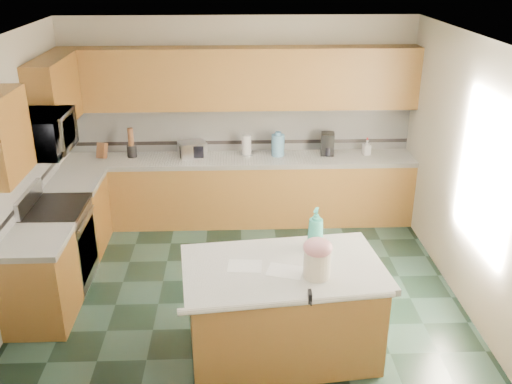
{
  "coord_description": "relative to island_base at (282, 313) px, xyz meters",
  "views": [
    {
      "loc": [
        -0.06,
        -5.11,
        3.44
      ],
      "look_at": [
        0.15,
        0.35,
        1.12
      ],
      "focal_mm": 40.0,
      "sensor_mm": 36.0,
      "label": 1
    }
  ],
  "objects": [
    {
      "name": "paper_sheet_a",
      "position": [
        0.01,
        -0.09,
        0.49
      ],
      "size": [
        0.35,
        0.3,
        0.0
      ],
      "primitive_type": "cube",
      "rotation": [
        0.0,
        0.0,
        -0.28
      ],
      "color": "white",
      "rests_on": "island_top"
    },
    {
      "name": "coffee_carafe",
      "position": [
        0.83,
        2.86,
        0.55
      ],
      "size": [
        0.12,
        0.12,
        0.12
      ],
      "primitive_type": "cylinder",
      "color": "black",
      "rests_on": "back_countertop"
    },
    {
      "name": "island_base",
      "position": [
        0.0,
        0.0,
        0.0
      ],
      "size": [
        1.73,
        1.11,
        0.86
      ],
      "primitive_type": "cube",
      "rotation": [
        0.0,
        0.0,
        0.11
      ],
      "color": "#5D3711",
      "rests_on": "ground"
    },
    {
      "name": "left_upper_cab_rear",
      "position": [
        -2.48,
        2.25,
        1.51
      ],
      "size": [
        0.33,
        1.09,
        0.78
      ],
      "primitive_type": "cube",
      "color": "#5D3711",
      "rests_on": "wall_left"
    },
    {
      "name": "left_counter_front",
      "position": [
        -2.34,
        0.59,
        0.46
      ],
      "size": [
        0.64,
        0.72,
        0.06
      ],
      "primitive_type": "cube",
      "color": "white",
      "rests_on": "left_base_cab_front"
    },
    {
      "name": "left_base_cab_rear",
      "position": [
        -2.34,
        2.12,
        0.0
      ],
      "size": [
        0.6,
        0.82,
        0.86
      ],
      "primitive_type": "cube",
      "color": "#5D3711",
      "rests_on": "ground"
    },
    {
      "name": "utensil_crock",
      "position": [
        -1.77,
        2.91,
        0.57
      ],
      "size": [
        0.13,
        0.13,
        0.16
      ],
      "primitive_type": "cylinder",
      "color": "black",
      "rests_on": "back_countertop"
    },
    {
      "name": "range_body",
      "position": [
        -2.34,
        1.33,
        0.01
      ],
      "size": [
        0.6,
        0.76,
        0.88
      ],
      "primitive_type": "cube",
      "color": "#B7B7BC",
      "rests_on": "ground"
    },
    {
      "name": "soap_bottle_island",
      "position": [
        0.32,
        0.33,
        0.69
      ],
      "size": [
        0.2,
        0.2,
        0.39
      ],
      "primitive_type": "imported",
      "rotation": [
        0.0,
        0.0,
        -0.41
      ],
      "color": "#3ABDA6",
      "rests_on": "island_top"
    },
    {
      "name": "treat_jar_knob_end_r",
      "position": [
        0.31,
        -0.18,
        0.82
      ],
      "size": [
        0.04,
        0.04,
        0.04
      ],
      "primitive_type": "sphere",
      "color": "tan",
      "rests_on": "treat_jar_lid"
    },
    {
      "name": "coffee_maker",
      "position": [
        0.83,
        2.91,
        0.64
      ],
      "size": [
        0.2,
        0.21,
        0.29
      ],
      "primitive_type": "cube",
      "rotation": [
        0.0,
        0.0,
        -0.13
      ],
      "color": "black",
      "rests_on": "back_countertop"
    },
    {
      "name": "window_light_proxy",
      "position": [
        1.95,
        0.63,
        1.07
      ],
      "size": [
        0.02,
        1.4,
        1.1
      ],
      "primitive_type": "cube",
      "color": "white",
      "rests_on": "wall_right"
    },
    {
      "name": "water_jug_neck",
      "position": [
        0.17,
        2.89,
        0.79
      ],
      "size": [
        0.08,
        0.08,
        0.04
      ],
      "primitive_type": "cylinder",
      "color": "#66A4CD",
      "rests_on": "water_jug"
    },
    {
      "name": "treat_jar_knob",
      "position": [
        0.26,
        -0.18,
        0.82
      ],
      "size": [
        0.08,
        0.03,
        0.03
      ],
      "primitive_type": "cylinder",
      "rotation": [
        0.0,
        1.57,
        0.0
      ],
      "color": "tan",
      "rests_on": "treat_jar_lid"
    },
    {
      "name": "back_base_cab",
      "position": [
        -0.34,
        2.83,
        0.0
      ],
      "size": [
        4.6,
        0.6,
        0.86
      ],
      "primitive_type": "cube",
      "color": "#5D3711",
      "rests_on": "ground"
    },
    {
      "name": "island_top",
      "position": [
        0.0,
        0.0,
        0.46
      ],
      "size": [
        1.84,
        1.22,
        0.06
      ],
      "primitive_type": "cube",
      "rotation": [
        0.0,
        0.0,
        0.11
      ],
      "color": "white",
      "rests_on": "island_base"
    },
    {
      "name": "ceiling",
      "position": [
        -0.34,
        0.83,
        2.27
      ],
      "size": [
        4.6,
        4.6,
        0.0
      ],
      "primitive_type": "plane",
      "color": "white",
      "rests_on": "ground"
    },
    {
      "name": "range_handle",
      "position": [
        -2.02,
        1.33,
        0.35
      ],
      "size": [
        0.02,
        0.66,
        0.02
      ],
      "primitive_type": "cylinder",
      "rotation": [
        1.57,
        0.0,
        0.0
      ],
      "color": "#B7B7BC",
      "rests_on": "range_body"
    },
    {
      "name": "clamp_handle",
      "position": [
        0.17,
        -0.56,
        0.48
      ],
      "size": [
        0.02,
        0.07,
        0.02
      ],
      "primitive_type": "cylinder",
      "rotation": [
        1.57,
        0.0,
        0.0
      ],
      "color": "black",
      "rests_on": "island_top"
    },
    {
      "name": "range_cooktop",
      "position": [
        -2.34,
        1.33,
        0.47
      ],
      "size": [
        0.62,
        0.78,
        0.04
      ],
      "primitive_type": "cube",
      "color": "black",
      "rests_on": "range_body"
    },
    {
      "name": "water_jug",
      "position": [
        0.17,
        2.89,
        0.63
      ],
      "size": [
        0.17,
        0.17,
        0.28
      ],
      "primitive_type": "cylinder",
      "color": "#66A4CD",
      "rests_on": "back_countertop"
    },
    {
      "name": "clamp_body",
      "position": [
        0.17,
        -0.5,
        0.5
      ],
      "size": [
        0.03,
        0.1,
        0.09
      ],
      "primitive_type": "cube",
      "rotation": [
        0.0,
        0.0,
        -0.04
      ],
      "color": "black",
      "rests_on": "island_top"
    },
    {
      "name": "left_counter_rear",
      "position": [
        -2.34,
        2.12,
        0.46
      ],
      "size": [
        0.64,
        0.82,
        0.06
      ],
      "primitive_type": "cube",
      "color": "white",
      "rests_on": "left_base_cab_rear"
    },
    {
      "name": "soap_bottle_back",
      "position": [
        1.35,
        2.88,
        0.59
      ],
      "size": [
        0.11,
        0.11,
        0.2
      ],
      "primitive_type": "imported",
      "rotation": [
        0.0,
        0.0,
        0.19
      ],
      "color": "white",
      "rests_on": "back_countertop"
    },
    {
      "name": "toaster_oven",
      "position": [
        -0.97,
        2.88,
        0.59
      ],
      "size": [
        0.41,
        0.34,
        0.2
      ],
      "primitive_type": "cube",
      "rotation": [
        0.0,
        0.0,
        0.32
      ],
      "color": "#B7B7BC",
      "rests_on": "back_countertop"
    },
    {
      "name": "range_backguard",
      "position": [
        -2.6,
        1.33,
        0.59
      ],
      "size": [
        0.06,
        0.76,
        0.18
      ],
      "primitive_type": "cube",
      "color": "#B7B7BC",
      "rests_on": "range_body"
    },
    {
      "name": "utensil_bundle",
      "position": [
        -1.77,
        2.91,
        0.77
      ],
      "size": [
        0.07,
        0.07,
        0.23
      ],
      "primitive_type": "cylinder",
      "color": "#472814",
      "rests_on": "utensil_crock"
    },
    {
      "name": "island_bullnose",
      "position": [
        0.0,
        -0.52,
        0.46
      ],
      "size": [
        1.74,
        0.25,
        0.06
      ],
      "primitive_type": "cylinder",
      "rotation": [
        0.0,
        1.57,
        0.11
      ],
      "color": "white",
      "rests_on": "island_base"
    },
    {
      "name": "left_backsplash",
      "position": [
        -2.63,
        1.38,
        0.81
      ],
      "size": [
        0.02,
        2.3,
        0.63
      ],
      "primitive_type": "cube",
      "color": "silver",
      "rests_on": "wall_left"
    },
    {
      "name": "paper_towel_base",
      "position": [
        -0.25,
        2.93,
        0.5
      ],
      "size": [
        0.18,
        0.18,
        0.01
      ],
      "primitive_type": "cylinder",
      "color": "#B7B7BC",
      "rests_on": "back_countertop"
    },
    {
      "name": "back_upper_cab",
      "position": [
        -0.34,
        2.96,
        1.51
      ],
      "size": [
        4.6,
        0.33,
        0.78
      ],
      "primitive_type": "cube",
      "color": "#5D3711",
      "rests_on": "wall_back"
    },
    {
      "name": "back_backsplash",
      "position": [
        -0.34,
        3.12,
        0.81
      ],
      "size": [
        4.6,
        0.02,
        0.63
      ],
      "primitive_type": "cube",
      "color": "silver",
      "rests_on": "back_countertop"
    },
    {
      "name": "wall_front",
      "position": [
        -0.34,
        -1.49,
        0.92
      ],
      "size": [
        4.6,
        0.04,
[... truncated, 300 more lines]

